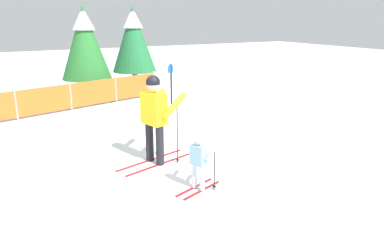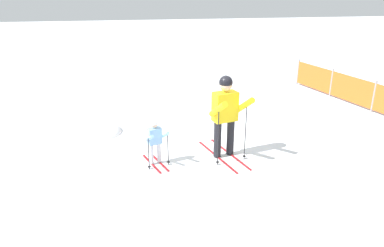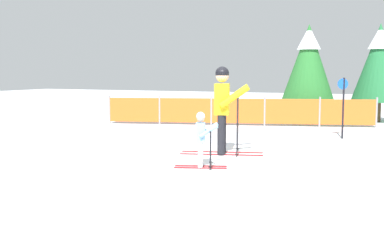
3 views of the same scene
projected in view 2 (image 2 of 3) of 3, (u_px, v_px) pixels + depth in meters
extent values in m
plane|color=white|center=(214.00, 153.00, 8.58)|extent=(60.00, 60.00, 0.00)
cube|color=maroon|center=(230.00, 154.00, 8.53)|extent=(1.69, 0.54, 0.02)
cube|color=maroon|center=(217.00, 156.00, 8.40)|extent=(1.69, 0.54, 0.02)
cylinder|color=black|center=(230.00, 137.00, 8.38)|extent=(0.17, 0.17, 0.83)
cylinder|color=black|center=(217.00, 139.00, 8.25)|extent=(0.17, 0.17, 0.83)
cube|color=yellow|center=(225.00, 107.00, 8.05)|extent=(0.43, 0.58, 0.64)
cylinder|color=yellow|center=(245.00, 105.00, 7.92)|extent=(0.63, 0.30, 0.49)
cylinder|color=yellow|center=(218.00, 109.00, 7.67)|extent=(0.63, 0.30, 0.49)
sphere|color=#D8AD8C|center=(226.00, 85.00, 7.87)|extent=(0.28, 0.28, 0.28)
sphere|color=black|center=(226.00, 82.00, 7.85)|extent=(0.29, 0.29, 0.29)
cylinder|color=black|center=(245.00, 132.00, 8.09)|extent=(0.02, 0.02, 1.29)
cylinder|color=black|center=(244.00, 156.00, 8.31)|extent=(0.07, 0.07, 0.01)
cylinder|color=black|center=(218.00, 137.00, 7.83)|extent=(0.02, 0.02, 1.29)
cylinder|color=black|center=(217.00, 162.00, 8.04)|extent=(0.07, 0.07, 0.01)
cube|color=maroon|center=(159.00, 162.00, 8.15)|extent=(0.91, 0.37, 0.02)
cube|color=maroon|center=(152.00, 164.00, 8.06)|extent=(0.91, 0.37, 0.02)
cylinder|color=silver|center=(159.00, 152.00, 8.06)|extent=(0.09, 0.09, 0.45)
cylinder|color=silver|center=(151.00, 154.00, 7.98)|extent=(0.09, 0.09, 0.45)
cube|color=#8CBFF2|center=(155.00, 136.00, 7.87)|extent=(0.25, 0.32, 0.35)
cylinder|color=#8CBFF2|center=(165.00, 135.00, 7.81)|extent=(0.35, 0.18, 0.25)
cylinder|color=#8CBFF2|center=(150.00, 138.00, 7.65)|extent=(0.35, 0.18, 0.25)
sphere|color=#D8AD8C|center=(154.00, 124.00, 7.78)|extent=(0.15, 0.15, 0.15)
sphere|color=white|center=(154.00, 123.00, 7.77)|extent=(0.16, 0.16, 0.16)
cylinder|color=black|center=(168.00, 150.00, 7.93)|extent=(0.02, 0.02, 0.70)
cylinder|color=black|center=(168.00, 162.00, 8.04)|extent=(0.07, 0.07, 0.01)
cylinder|color=black|center=(149.00, 154.00, 7.73)|extent=(0.02, 0.02, 0.70)
cylinder|color=black|center=(149.00, 167.00, 7.84)|extent=(0.07, 0.07, 0.01)
cylinder|color=gray|center=(298.00, 72.00, 14.01)|extent=(0.06, 0.06, 0.95)
cylinder|color=gray|center=(331.00, 83.00, 12.54)|extent=(0.06, 0.06, 0.95)
cylinder|color=gray|center=(374.00, 97.00, 11.07)|extent=(0.06, 0.06, 0.95)
cube|color=orange|center=(314.00, 77.00, 13.27)|extent=(1.67, 0.49, 0.80)
cube|color=orange|center=(351.00, 89.00, 11.81)|extent=(1.67, 0.49, 0.80)
ellipsoid|color=white|center=(103.00, 132.00, 9.75)|extent=(1.11, 0.94, 0.44)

